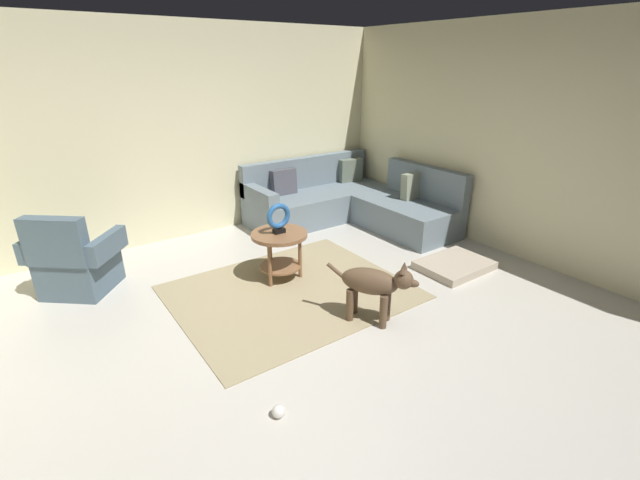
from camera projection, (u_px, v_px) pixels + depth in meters
name	position (u px, v px, depth m)	size (l,w,h in m)	color
ground_plane	(318.00, 333.00, 3.91)	(6.00, 6.00, 0.10)	beige
wall_back	(187.00, 134.00, 5.60)	(6.00, 0.12, 2.70)	beige
wall_right	(528.00, 144.00, 4.95)	(0.12, 6.00, 2.70)	beige
area_rug	(291.00, 292.00, 4.50)	(2.30, 1.90, 0.01)	tan
sectional_couch	(350.00, 203.00, 6.37)	(2.20, 2.25, 0.88)	slate
armchair	(75.00, 263.00, 4.40)	(1.00, 0.97, 0.88)	#4C6070
side_table	(280.00, 243.00, 4.64)	(0.60, 0.60, 0.54)	brown
torus_sculpture	(279.00, 218.00, 4.52)	(0.28, 0.08, 0.33)	black
dog_bed_mat	(454.00, 265.00, 5.00)	(0.80, 0.60, 0.09)	#B2A38E
dog	(374.00, 285.00, 3.86)	(0.51, 0.74, 0.63)	brown
dog_toy_ball	(278.00, 411.00, 2.91)	(0.09, 0.09, 0.09)	silver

